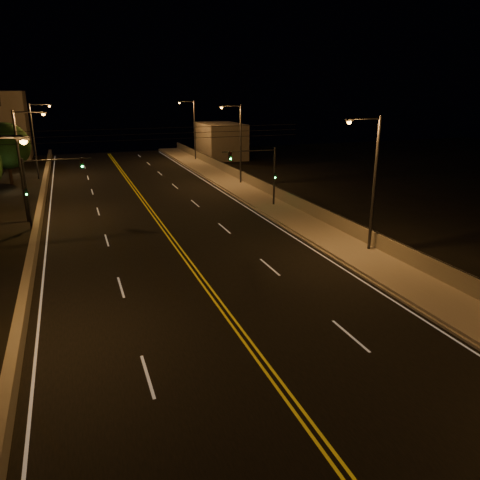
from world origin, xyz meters
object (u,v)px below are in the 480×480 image
object	(u,v)px
streetlight_6	(36,136)
traffic_signal_right	(264,170)
streetlight_1	(371,177)
traffic_signal_left	(40,184)
tree_2	(6,146)
streetlight_2	(238,139)
streetlight_3	(193,127)
streetlight_5	(23,159)

from	to	relation	value
streetlight_6	traffic_signal_right	bearing A→B (deg)	-49.57
streetlight_1	traffic_signal_left	bearing A→B (deg)	145.59
streetlight_1	streetlight_6	distance (m)	42.91
streetlight_6	tree_2	world-z (taller)	streetlight_6
streetlight_2	traffic_signal_right	xyz separation A→B (m)	(-1.58, -11.15, -1.63)
streetlight_2	tree_2	bearing A→B (deg)	159.40
streetlight_2	streetlight_6	distance (m)	24.64
traffic_signal_right	traffic_signal_left	world-z (taller)	same
traffic_signal_right	streetlight_6	bearing A→B (deg)	130.43
streetlight_6	traffic_signal_left	size ratio (longest dim) A/B	1.62
tree_2	streetlight_1	bearing A→B (deg)	-54.41
streetlight_2	streetlight_3	distance (m)	20.17
tree_2	traffic_signal_right	bearing A→B (deg)	-41.62
streetlight_1	streetlight_5	xyz separation A→B (m)	(-21.43, 16.40, 0.00)
streetlight_3	streetlight_5	size ratio (longest dim) A/B	1.00
streetlight_1	traffic_signal_left	distance (m)	24.60
streetlight_5	traffic_signal_left	world-z (taller)	streetlight_5
tree_2	streetlight_3	bearing A→B (deg)	24.12
streetlight_1	streetlight_2	xyz separation A→B (m)	(0.00, 25.02, 0.00)
streetlight_5	traffic_signal_left	size ratio (longest dim) A/B	1.62
streetlight_1	streetlight_6	bearing A→B (deg)	119.97
streetlight_5	streetlight_6	bearing A→B (deg)	90.00
streetlight_5	streetlight_6	size ratio (longest dim) A/B	1.00
streetlight_5	traffic_signal_right	world-z (taller)	streetlight_5
streetlight_2	traffic_signal_left	distance (m)	23.17
traffic_signal_right	tree_2	world-z (taller)	tree_2
streetlight_3	traffic_signal_left	xyz separation A→B (m)	(-20.25, -31.32, -1.63)
streetlight_1	streetlight_2	size ratio (longest dim) A/B	1.00
streetlight_2	tree_2	distance (m)	26.18
streetlight_2	tree_2	xyz separation A→B (m)	(-24.49, 9.20, -0.75)
streetlight_2	traffic_signal_left	bearing A→B (deg)	-151.16
streetlight_2	traffic_signal_right	world-z (taller)	streetlight_2
traffic_signal_left	tree_2	xyz separation A→B (m)	(-4.24, 20.36, 0.88)
streetlight_2	tree_2	world-z (taller)	streetlight_2
streetlight_1	streetlight_6	world-z (taller)	same
streetlight_2	streetlight_6	bearing A→B (deg)	150.45
streetlight_6	traffic_signal_right	size ratio (longest dim) A/B	1.62
streetlight_5	streetlight_6	distance (m)	20.78
streetlight_2	streetlight_6	xyz separation A→B (m)	(-21.43, 12.15, 0.00)
traffic_signal_right	streetlight_5	bearing A→B (deg)	172.75
streetlight_1	streetlight_2	world-z (taller)	same
streetlight_2	streetlight_5	distance (m)	23.10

